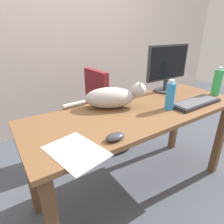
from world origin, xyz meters
The scene contains 11 objects.
ground_plane centered at (0.00, 0.00, 0.00)m, with size 8.00×8.00×0.00m, color #474C56.
back_wall centered at (0.00, 1.51, 1.30)m, with size 6.00×0.04×2.60m, color beige.
desk centered at (0.00, 0.00, 0.64)m, with size 1.66×0.62×0.75m.
office_chair centered at (0.15, 0.70, 0.40)m, with size 0.48×0.48×0.92m.
monitor centered at (0.48, 0.20, 0.98)m, with size 0.48×0.20×0.41m.
keyboard centered at (0.42, -0.16, 0.77)m, with size 0.44×0.15×0.03m.
cat centered at (-0.15, 0.14, 0.84)m, with size 0.55×0.33×0.20m.
computer_mouse centered at (-0.39, -0.24, 0.77)m, with size 0.11×0.06×0.04m, color #333338.
paper_sheet centered at (-0.60, -0.22, 0.76)m, with size 0.21×0.30×0.00m, color white.
water_bottle centered at (0.76, -0.12, 0.87)m, with size 0.07×0.07×0.24m.
spray_bottle centered at (0.17, -0.11, 0.85)m, with size 0.07×0.07×0.21m.
Camera 1 is at (-0.88, -0.93, 1.28)m, focal length 30.26 mm.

